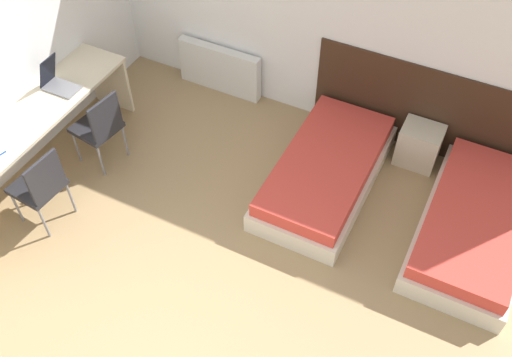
# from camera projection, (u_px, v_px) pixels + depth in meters

# --- Properties ---
(wall_back) EXTENTS (6.10, 0.05, 2.70)m
(wall_back) POSITION_uv_depth(u_px,v_px,m) (332.00, 13.00, 5.71)
(wall_back) COLOR white
(wall_back) RESTS_ON ground_plane
(wall_left) EXTENTS (0.05, 4.72, 2.70)m
(wall_left) POSITION_uv_depth(u_px,v_px,m) (3.00, 43.00, 5.36)
(wall_left) COLOR white
(wall_left) RESTS_ON ground_plane
(headboard_panel) EXTENTS (2.54, 0.03, 1.05)m
(headboard_panel) POSITION_uv_depth(u_px,v_px,m) (431.00, 113.00, 5.94)
(headboard_panel) COLOR #382316
(headboard_panel) RESTS_ON ground_plane
(bed_near_window) EXTENTS (0.93, 1.86, 0.38)m
(bed_near_window) POSITION_uv_depth(u_px,v_px,m) (326.00, 172.00, 5.85)
(bed_near_window) COLOR beige
(bed_near_window) RESTS_ON ground_plane
(bed_near_door) EXTENTS (0.93, 1.86, 0.38)m
(bed_near_door) POSITION_uv_depth(u_px,v_px,m) (473.00, 224.00, 5.40)
(bed_near_door) COLOR beige
(bed_near_door) RESTS_ON ground_plane
(nightstand) EXTENTS (0.42, 0.35, 0.47)m
(nightstand) POSITION_uv_depth(u_px,v_px,m) (419.00, 145.00, 6.04)
(nightstand) COLOR beige
(nightstand) RESTS_ON ground_plane
(radiator) EXTENTS (1.05, 0.12, 0.59)m
(radiator) POSITION_uv_depth(u_px,v_px,m) (220.00, 69.00, 6.81)
(radiator) COLOR silver
(radiator) RESTS_ON ground_plane
(desk) EXTENTS (0.59, 2.49, 0.77)m
(desk) POSITION_uv_depth(u_px,v_px,m) (30.00, 130.00, 5.63)
(desk) COLOR beige
(desk) RESTS_ON ground_plane
(chair_near_laptop) EXTENTS (0.48, 0.48, 0.90)m
(chair_near_laptop) POSITION_uv_depth(u_px,v_px,m) (100.00, 125.00, 5.83)
(chair_near_laptop) COLOR #232328
(chair_near_laptop) RESTS_ON ground_plane
(chair_near_notebook) EXTENTS (0.45, 0.45, 0.90)m
(chair_near_notebook) POSITION_uv_depth(u_px,v_px,m) (40.00, 184.00, 5.29)
(chair_near_notebook) COLOR #232328
(chair_near_notebook) RESTS_ON ground_plane
(laptop) EXTENTS (0.37, 0.22, 0.36)m
(laptop) POSITION_uv_depth(u_px,v_px,m) (57.00, 82.00, 5.77)
(laptop) COLOR slate
(laptop) RESTS_ON desk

